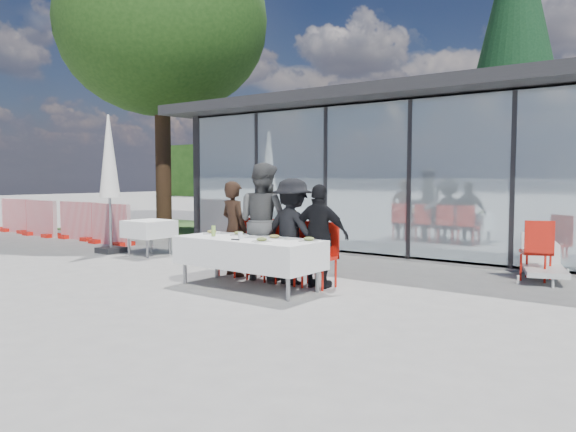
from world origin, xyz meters
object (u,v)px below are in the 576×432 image
(diner_chair_c, at_px, (295,249))
(plate_extra, at_px, (262,240))
(diner_a, at_px, (234,229))
(diner_c, at_px, (292,231))
(diner_b, at_px, (263,222))
(diner_chair_d, at_px, (322,251))
(plate_d, at_px, (309,240))
(spare_chair_b, at_px, (538,248))
(plate_c, at_px, (274,237))
(plate_a, at_px, (212,232))
(diner_chair_a, at_px, (237,243))
(deciduous_tree, at_px, (161,25))
(diner_d, at_px, (320,236))
(spare_table_left, at_px, (149,229))
(conifer_tree, at_px, (515,43))
(lounger, at_px, (543,263))
(plate_b, at_px, (239,234))
(dining_table, at_px, (248,252))
(juice_bottle, at_px, (213,231))
(construction_barriers, at_px, (15,218))
(market_umbrella, at_px, (109,164))
(diner_chair_b, at_px, (266,246))
(folded_eyeglasses, at_px, (235,239))

(diner_chair_c, bearing_deg, plate_extra, -80.99)
(diner_a, xyz_separation_m, diner_c, (1.21, 0.00, 0.03))
(diner_b, xyz_separation_m, plate_extra, (0.74, -0.93, -0.17))
(diner_chair_d, xyz_separation_m, plate_d, (0.14, -0.57, 0.24))
(spare_chair_b, bearing_deg, plate_c, -134.11)
(plate_a, bearing_deg, plate_d, 2.19)
(diner_chair_a, height_order, plate_d, diner_chair_a)
(diner_b, height_order, deciduous_tree, deciduous_tree)
(diner_chair_a, xyz_separation_m, diner_chair_c, (1.21, 0.00, 0.00))
(diner_d, relative_size, plate_extra, 5.39)
(spare_table_left, height_order, conifer_tree, conifer_tree)
(lounger, bearing_deg, conifer_tree, 108.17)
(diner_chair_d, relative_size, plate_d, 3.39)
(diner_b, distance_m, plate_b, 0.50)
(plate_b, relative_size, conifer_tree, 0.03)
(dining_table, bearing_deg, plate_b, 150.91)
(diner_chair_a, relative_size, plate_c, 3.39)
(diner_a, height_order, conifer_tree, conifer_tree)
(conifer_tree, bearing_deg, plate_d, -86.69)
(diner_c, relative_size, diner_d, 1.05)
(juice_bottle, height_order, lounger, juice_bottle)
(plate_extra, relative_size, juice_bottle, 1.75)
(diner_chair_a, distance_m, diner_d, 1.74)
(plate_b, height_order, deciduous_tree, deciduous_tree)
(diner_a, distance_m, diner_chair_c, 1.24)
(deciduous_tree, bearing_deg, construction_barriers, -121.50)
(diner_b, relative_size, diner_chair_d, 1.93)
(diner_chair_d, relative_size, spare_chair_b, 1.00)
(diner_chair_d, bearing_deg, plate_c, -127.30)
(dining_table, relative_size, spare_chair_b, 2.32)
(diner_chair_d, height_order, lounger, diner_chair_d)
(market_umbrella, xyz_separation_m, construction_barriers, (-6.10, 0.99, -1.49))
(plate_a, distance_m, plate_b, 0.50)
(diner_c, xyz_separation_m, diner_chair_d, (0.51, 0.08, -0.28))
(diner_chair_c, relative_size, diner_d, 0.63)
(construction_barriers, bearing_deg, spare_table_left, -5.82)
(conifer_tree, bearing_deg, diner_chair_b, -92.33)
(diner_c, height_order, diner_chair_c, diner_c)
(diner_chair_c, relative_size, plate_d, 3.39)
(plate_b, distance_m, deciduous_tree, 11.64)
(dining_table, bearing_deg, diner_chair_c, 67.09)
(diner_c, relative_size, diner_chair_c, 1.68)
(dining_table, relative_size, folded_eyeglasses, 16.14)
(diner_a, relative_size, plate_extra, 5.51)
(diner_a, height_order, plate_b, diner_a)
(conifer_tree, bearing_deg, spare_table_left, -110.31)
(spare_table_left, xyz_separation_m, market_umbrella, (-0.96, -0.27, 1.37))
(plate_extra, bearing_deg, plate_a, 164.39)
(plate_extra, bearing_deg, spare_table_left, 159.43)
(plate_c, xyz_separation_m, spare_chair_b, (2.93, 3.02, -0.24))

